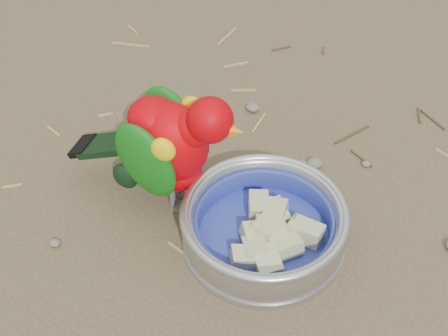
% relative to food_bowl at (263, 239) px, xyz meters
% --- Properties ---
extents(ground, '(60.00, 60.00, 0.00)m').
position_rel_food_bowl_xyz_m(ground, '(0.03, 0.03, -0.01)').
color(ground, brown).
extents(food_bowl, '(0.21, 0.21, 0.02)m').
position_rel_food_bowl_xyz_m(food_bowl, '(0.00, 0.00, 0.00)').
color(food_bowl, '#B2B2BA').
rests_on(food_bowl, ground).
extents(bowl_wall, '(0.21, 0.21, 0.04)m').
position_rel_food_bowl_xyz_m(bowl_wall, '(0.00, 0.00, 0.03)').
color(bowl_wall, '#B2B2BA').
rests_on(bowl_wall, food_bowl).
extents(fruit_wedges, '(0.12, 0.12, 0.03)m').
position_rel_food_bowl_xyz_m(fruit_wedges, '(0.00, 0.00, 0.02)').
color(fruit_wedges, '#C1BF8A').
rests_on(fruit_wedges, food_bowl).
extents(lory_parrot, '(0.23, 0.12, 0.18)m').
position_rel_food_bowl_xyz_m(lory_parrot, '(-0.14, 0.02, 0.08)').
color(lory_parrot, '#BC0006').
rests_on(lory_parrot, ground).
extents(ground_debris, '(0.90, 0.80, 0.01)m').
position_rel_food_bowl_xyz_m(ground_debris, '(0.01, 0.08, -0.01)').
color(ground_debris, '#AE8B4D').
rests_on(ground_debris, ground).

